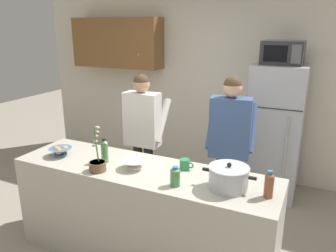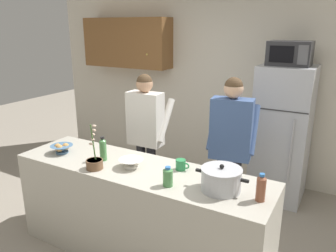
{
  "view_description": "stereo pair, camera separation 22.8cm",
  "coord_description": "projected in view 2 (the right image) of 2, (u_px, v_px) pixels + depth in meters",
  "views": [
    {
      "loc": [
        1.39,
        -2.36,
        2.15
      ],
      "look_at": [
        0.0,
        0.55,
        1.17
      ],
      "focal_mm": 35.26,
      "sensor_mm": 36.0,
      "label": 1
    },
    {
      "loc": [
        1.59,
        -2.26,
        2.15
      ],
      "look_at": [
        0.0,
        0.55,
        1.17
      ],
      "focal_mm": 35.26,
      "sensor_mm": 36.0,
      "label": 2
    }
  ],
  "objects": [
    {
      "name": "empty_bowl",
      "position": [
        131.0,
        163.0,
        2.98
      ],
      "size": [
        0.23,
        0.23,
        0.08
      ],
      "color": "white",
      "rests_on": "kitchen_island"
    },
    {
      "name": "back_wall_unit",
      "position": [
        209.0,
        79.0,
        4.86
      ],
      "size": [
        6.0,
        0.48,
        2.6
      ],
      "color": "silver",
      "rests_on": "ground"
    },
    {
      "name": "bottle_near_edge",
      "position": [
        168.0,
        176.0,
        2.63
      ],
      "size": [
        0.08,
        0.08,
        0.17
      ],
      "color": "#4C8C4C",
      "rests_on": "kitchen_island"
    },
    {
      "name": "bread_bowl",
      "position": [
        62.0,
        148.0,
        3.32
      ],
      "size": [
        0.22,
        0.22,
        0.1
      ],
      "color": "#4C7299",
      "rests_on": "kitchen_island"
    },
    {
      "name": "cooking_pot",
      "position": [
        221.0,
        179.0,
        2.56
      ],
      "size": [
        0.43,
        0.32,
        0.22
      ],
      "color": "silver",
      "rests_on": "kitchen_island"
    },
    {
      "name": "person_near_pot",
      "position": [
        146.0,
        126.0,
        3.89
      ],
      "size": [
        0.5,
        0.42,
        1.64
      ],
      "color": "black",
      "rests_on": "ground"
    },
    {
      "name": "bottle_mid_counter",
      "position": [
        103.0,
        149.0,
        3.12
      ],
      "size": [
        0.07,
        0.07,
        0.24
      ],
      "color": "#4C8C4C",
      "rests_on": "kitchen_island"
    },
    {
      "name": "potted_orchid",
      "position": [
        94.0,
        162.0,
        2.95
      ],
      "size": [
        0.15,
        0.15,
        0.42
      ],
      "color": "brown",
      "rests_on": "kitchen_island"
    },
    {
      "name": "refrigerator",
      "position": [
        282.0,
        134.0,
        4.12
      ],
      "size": [
        0.64,
        0.68,
        1.71
      ],
      "color": "#B7BABF",
      "rests_on": "ground"
    },
    {
      "name": "bottle_far_corner",
      "position": [
        261.0,
        188.0,
        2.4
      ],
      "size": [
        0.07,
        0.07,
        0.22
      ],
      "color": "brown",
      "rests_on": "kitchen_island"
    },
    {
      "name": "coffee_mug",
      "position": [
        181.0,
        165.0,
        2.93
      ],
      "size": [
        0.13,
        0.09,
        0.1
      ],
      "color": "#2D8C4C",
      "rests_on": "kitchen_island"
    },
    {
      "name": "kitchen_island",
      "position": [
        139.0,
        212.0,
        3.12
      ],
      "size": [
        2.45,
        0.68,
        0.92
      ],
      "primitive_type": "cube",
      "color": "#BCB7A8",
      "rests_on": "ground"
    },
    {
      "name": "microwave",
      "position": [
        290.0,
        53.0,
        3.82
      ],
      "size": [
        0.48,
        0.37,
        0.28
      ],
      "color": "#2D2D30",
      "rests_on": "refrigerator"
    },
    {
      "name": "person_by_sink",
      "position": [
        231.0,
        137.0,
        3.43
      ],
      "size": [
        0.55,
        0.48,
        1.67
      ],
      "color": "black",
      "rests_on": "ground"
    }
  ]
}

